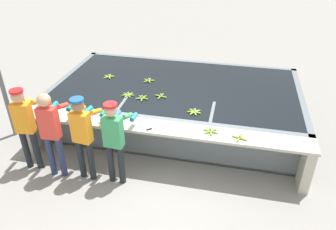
% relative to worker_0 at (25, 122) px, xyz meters
% --- Properties ---
extents(ground_plane, '(80.00, 80.00, 0.00)m').
position_rel_worker_0_xyz_m(ground_plane, '(2.25, 0.28, -0.97)').
color(ground_plane, gray).
rests_on(ground_plane, ground).
extents(wash_tank, '(5.36, 3.06, 0.88)m').
position_rel_worker_0_xyz_m(wash_tank, '(2.25, 2.25, -0.54)').
color(wash_tank, slate).
rests_on(wash_tank, ground).
extents(work_ledge, '(5.36, 0.45, 0.88)m').
position_rel_worker_0_xyz_m(work_ledge, '(2.25, 0.50, -0.33)').
color(work_ledge, '#B7B2A3').
rests_on(work_ledge, ground).
extents(worker_0, '(0.46, 0.73, 1.61)m').
position_rel_worker_0_xyz_m(worker_0, '(0.00, 0.00, 0.00)').
color(worker_0, '#1E2328').
rests_on(worker_0, ground).
extents(worker_1, '(0.42, 0.72, 1.65)m').
position_rel_worker_0_xyz_m(worker_1, '(0.55, -0.10, 0.01)').
color(worker_1, navy).
rests_on(worker_1, ground).
extents(worker_2, '(0.46, 0.73, 1.60)m').
position_rel_worker_0_xyz_m(worker_2, '(1.11, -0.05, -0.01)').
color(worker_2, '#1E2328').
rests_on(worker_2, ground).
extents(worker_3, '(0.44, 0.72, 1.57)m').
position_rel_worker_0_xyz_m(worker_3, '(1.66, -0.03, -0.03)').
color(worker_3, '#1E2328').
rests_on(worker_3, ground).
extents(banana_bunch_floating_0, '(0.28, 0.28, 0.08)m').
position_rel_worker_0_xyz_m(banana_bunch_floating_0, '(1.36, 1.53, -0.08)').
color(banana_bunch_floating_0, '#75A333').
rests_on(banana_bunch_floating_0, wash_tank).
extents(banana_bunch_floating_1, '(0.28, 0.28, 0.08)m').
position_rel_worker_0_xyz_m(banana_bunch_floating_1, '(2.04, 1.61, -0.08)').
color(banana_bunch_floating_1, '#75A333').
rests_on(banana_bunch_floating_1, wash_tank).
extents(banana_bunch_floating_2, '(0.28, 0.26, 0.08)m').
position_rel_worker_0_xyz_m(banana_bunch_floating_2, '(0.63, 2.32, -0.08)').
color(banana_bunch_floating_2, '#9EC642').
rests_on(banana_bunch_floating_2, wash_tank).
extents(banana_bunch_floating_3, '(0.27, 0.27, 0.08)m').
position_rel_worker_0_xyz_m(banana_bunch_floating_3, '(1.69, 1.45, -0.08)').
color(banana_bunch_floating_3, '#75A333').
rests_on(banana_bunch_floating_3, wash_tank).
extents(banana_bunch_floating_4, '(0.28, 0.28, 0.08)m').
position_rel_worker_0_xyz_m(banana_bunch_floating_4, '(2.81, 1.13, -0.08)').
color(banana_bunch_floating_4, '#8CB738').
rests_on(banana_bunch_floating_4, wash_tank).
extents(banana_bunch_floating_5, '(0.28, 0.27, 0.08)m').
position_rel_worker_0_xyz_m(banana_bunch_floating_5, '(1.59, 2.31, -0.08)').
color(banana_bunch_floating_5, '#7FAD33').
rests_on(banana_bunch_floating_5, wash_tank).
extents(banana_bunch_ledge_0, '(0.28, 0.28, 0.08)m').
position_rel_worker_0_xyz_m(banana_bunch_ledge_0, '(3.67, 0.43, -0.08)').
color(banana_bunch_ledge_0, '#7FAD33').
rests_on(banana_bunch_ledge_0, work_ledge).
extents(banana_bunch_ledge_1, '(0.28, 0.28, 0.08)m').
position_rel_worker_0_xyz_m(banana_bunch_ledge_1, '(3.18, 0.53, -0.08)').
color(banana_bunch_ledge_1, '#75A333').
rests_on(banana_bunch_ledge_1, work_ledge).
extents(banana_bunch_ledge_2, '(0.28, 0.28, 0.08)m').
position_rel_worker_0_xyz_m(banana_bunch_ledge_2, '(1.31, 0.44, -0.08)').
color(banana_bunch_ledge_2, '#93BC3D').
rests_on(banana_bunch_ledge_2, work_ledge).
extents(knife_0, '(0.29, 0.24, 0.02)m').
position_rel_worker_0_xyz_m(knife_0, '(0.88, 0.54, -0.09)').
color(knife_0, silver).
rests_on(knife_0, work_ledge).
extents(knife_1, '(0.29, 0.25, 0.02)m').
position_rel_worker_0_xyz_m(knife_1, '(2.19, 0.42, -0.09)').
color(knife_1, silver).
rests_on(knife_1, work_ledge).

